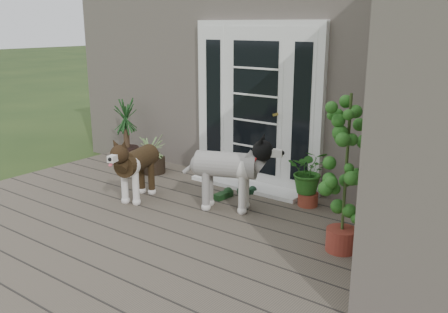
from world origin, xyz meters
The scene contains 14 objects.
deck centered at (0.00, 0.40, 0.06)m, with size 6.20×4.60×0.12m, color #6B5B4C.
house_main centered at (0.00, 4.65, 1.55)m, with size 7.40×4.00×3.10m, color #665E54.
door_unit centered at (-0.20, 2.60, 1.19)m, with size 1.90×0.14×2.15m, color white.
door_step centered at (-0.20, 2.40, 0.14)m, with size 1.60×0.40×0.05m, color white.
brindle_dog centered at (-1.04, 1.23, 0.48)m, with size 0.37×0.86×0.72m, color #3D2A16, non-canonical shape.
white_dog centered at (0.05, 1.59, 0.52)m, with size 0.41×0.95×0.79m, color beige, non-canonical shape.
spider_plant centered at (-1.66, 2.12, 0.43)m, with size 0.58×0.58×0.62m, color #7A9159, non-canonical shape.
yucca centered at (-2.36, 2.26, 0.62)m, with size 0.69×0.69×0.99m, color black, non-canonical shape.
herb_a centered at (0.77, 2.27, 0.44)m, with size 0.50×0.50×0.63m, color #1F621C.
herb_b centered at (1.77, 1.93, 0.45)m, with size 0.43×0.43×0.65m, color #26641C.
herb_c centered at (1.64, 2.40, 0.36)m, with size 0.31×0.31×0.48m, color #255B1A.
sapling centered at (1.58, 1.38, 0.90)m, with size 0.46×0.46×1.57m, color #164F1A, non-canonical shape.
clog_left centered at (-0.20, 1.87, 0.17)m, with size 0.15×0.32×0.09m, color #143215, non-canonical shape.
clog_right centered at (-0.05, 2.17, 0.16)m, with size 0.13×0.27×0.08m, color black, non-canonical shape.
Camera 1 is at (3.23, -2.72, 2.22)m, focal length 39.02 mm.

